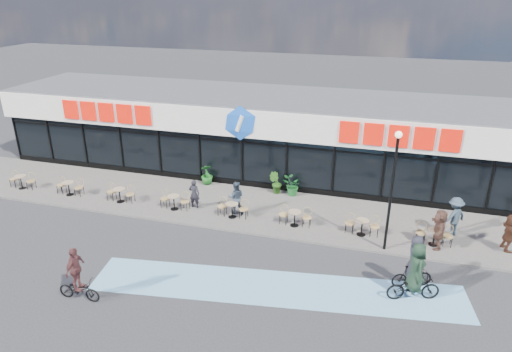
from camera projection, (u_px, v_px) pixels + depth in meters
The scene contains 24 objects.
ground at pixel (193, 251), 19.48m from camera, with size 120.00×120.00×0.00m, color #28282B.
sidewalk at pixel (228, 205), 23.45m from camera, with size 44.00×5.00×0.10m, color #625C57.
bike_lane at pixel (276, 288), 17.14m from camera, with size 14.00×2.20×0.01m, color #669BC1.
building at pixel (257, 132), 27.36m from camera, with size 30.60×6.57×4.75m.
lamp_post at pixel (393, 182), 18.28m from camera, with size 0.28×0.28×5.25m.
bistro_set_0 at pixel (22, 180), 25.15m from camera, with size 1.54×0.62×0.90m.
bistro_set_1 at pixel (70, 186), 24.38m from camera, with size 1.54×0.62×0.90m.
bistro_set_2 at pixel (120, 193), 23.60m from camera, with size 1.54×0.62×0.90m.
bistro_set_3 at pixel (175, 200), 22.82m from camera, with size 1.54×0.62×0.90m.
bistro_set_4 at pixel (233, 208), 22.04m from camera, with size 1.54×0.62×0.90m.
bistro_set_5 at pixel (295, 216), 21.26m from camera, with size 1.54×0.62×0.90m.
bistro_set_6 at pixel (362, 225), 20.49m from camera, with size 1.54×0.62×0.90m.
bistro_set_7 at pixel (434, 234), 19.71m from camera, with size 1.54×0.62×0.90m.
potted_plant_left at pixel (207, 174), 25.61m from camera, with size 0.64×0.64×1.14m, color #175219.
potted_plant_mid at pixel (292, 186), 24.24m from camera, with size 0.94×0.81×1.04m, color #195A23.
potted_plant_right at pixel (276, 183), 24.48m from camera, with size 0.64×0.52×1.17m, color #244E16.
patron_left at pixel (194, 194), 22.84m from camera, with size 0.54×0.36×1.49m, color black.
patron_right at pixel (236, 198), 22.23m from camera, with size 0.81×0.63×1.67m, color #2B3643.
pedestrian_a at pixel (439, 229), 19.27m from camera, with size 1.65×0.53×1.78m, color #4D3127.
pedestrian_b at pixel (509, 233), 19.12m from camera, with size 1.54×0.49×1.66m, color #3F2216.
pedestrian_c at pixel (454, 217), 20.22m from camera, with size 1.19×0.69×1.85m, color #2B3843.
cyclist_a at pixel (415, 279), 16.21m from camera, with size 2.03×1.22×2.30m.
cyclist_b at pixel (414, 266), 16.88m from camera, with size 1.60×0.98×2.16m.
cyclist_c at pixel (77, 280), 16.20m from camera, with size 1.64×1.01×2.15m.
Camera 1 is at (7.17, -15.30, 10.56)m, focal length 32.00 mm.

